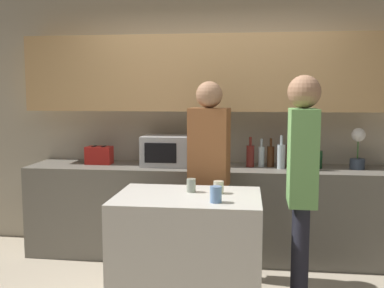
% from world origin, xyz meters
% --- Properties ---
extents(back_wall, '(6.40, 0.40, 2.70)m').
position_xyz_m(back_wall, '(0.00, 1.66, 1.54)').
color(back_wall, '#B2A893').
rests_on(back_wall, ground_plane).
extents(back_counter, '(3.60, 0.62, 0.91)m').
position_xyz_m(back_counter, '(0.00, 1.39, 0.45)').
color(back_counter, '#6B665B').
rests_on(back_counter, ground_plane).
extents(kitchen_island, '(1.06, 0.73, 0.89)m').
position_xyz_m(kitchen_island, '(-0.05, 0.21, 0.44)').
color(kitchen_island, beige).
rests_on(kitchen_island, ground_plane).
extents(microwave, '(0.52, 0.39, 0.30)m').
position_xyz_m(microwave, '(-0.40, 1.42, 1.06)').
color(microwave, '#B7BABC').
rests_on(microwave, back_counter).
extents(toaster, '(0.26, 0.16, 0.18)m').
position_xyz_m(toaster, '(-1.13, 1.42, 1.00)').
color(toaster, '#B21E19').
rests_on(toaster, back_counter).
extents(potted_plant, '(0.14, 0.14, 0.40)m').
position_xyz_m(potted_plant, '(1.43, 1.42, 1.10)').
color(potted_plant, '#333D4C').
rests_on(potted_plant, back_counter).
extents(bottle_0, '(0.08, 0.08, 0.30)m').
position_xyz_m(bottle_0, '(0.41, 1.42, 1.02)').
color(bottle_0, maroon).
rests_on(bottle_0, back_counter).
extents(bottle_1, '(0.06, 0.06, 0.28)m').
position_xyz_m(bottle_1, '(0.52, 1.45, 1.01)').
color(bottle_1, silver).
rests_on(bottle_1, back_counter).
extents(bottle_2, '(0.07, 0.07, 0.28)m').
position_xyz_m(bottle_2, '(0.61, 1.46, 1.01)').
color(bottle_2, '#472814').
rests_on(bottle_2, back_counter).
extents(bottle_3, '(0.08, 0.08, 0.32)m').
position_xyz_m(bottle_3, '(0.71, 1.37, 1.03)').
color(bottle_3, silver).
rests_on(bottle_3, back_counter).
extents(bottle_4, '(0.09, 0.09, 0.31)m').
position_xyz_m(bottle_4, '(0.80, 1.42, 1.03)').
color(bottle_4, maroon).
rests_on(bottle_4, back_counter).
extents(bottle_5, '(0.09, 0.09, 0.27)m').
position_xyz_m(bottle_5, '(0.88, 1.49, 1.01)').
color(bottle_5, maroon).
rests_on(bottle_5, back_counter).
extents(bottle_6, '(0.08, 0.08, 0.32)m').
position_xyz_m(bottle_6, '(0.98, 1.30, 1.03)').
color(bottle_6, '#472814').
rests_on(bottle_6, back_counter).
extents(bottle_7, '(0.08, 0.08, 0.24)m').
position_xyz_m(bottle_7, '(1.06, 1.43, 1.00)').
color(bottle_7, '#194723').
rests_on(bottle_7, back_counter).
extents(cup_0, '(0.08, 0.08, 0.09)m').
position_xyz_m(cup_0, '(0.17, 0.30, 0.93)').
color(cup_0, beige).
rests_on(cup_0, kitchen_island).
extents(cup_1, '(0.08, 0.08, 0.11)m').
position_xyz_m(cup_1, '(0.17, 0.02, 0.94)').
color(cup_1, '#6890C3').
rests_on(cup_1, kitchen_island).
extents(cup_2, '(0.07, 0.07, 0.10)m').
position_xyz_m(cup_2, '(-0.04, 0.32, 0.94)').
color(cup_2, '#959D8B').
rests_on(cup_2, kitchen_island).
extents(person_left, '(0.37, 0.24, 1.73)m').
position_xyz_m(person_left, '(0.05, 0.84, 1.04)').
color(person_left, black).
rests_on(person_left, ground_plane).
extents(person_center, '(0.23, 0.34, 1.76)m').
position_xyz_m(person_center, '(0.76, 0.19, 1.06)').
color(person_center, black).
rests_on(person_center, ground_plane).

